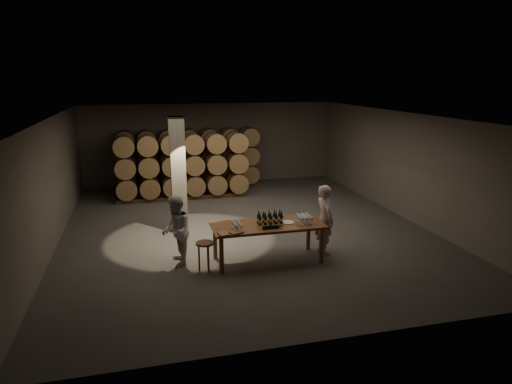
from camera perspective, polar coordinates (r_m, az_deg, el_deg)
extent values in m
plane|color=#4A4846|center=(13.20, -1.50, -4.45)|extent=(12.00, 12.00, 0.00)
plane|color=#605E59|center=(12.55, -1.59, 9.53)|extent=(12.00, 12.00, 0.00)
plane|color=#676159|center=(18.59, -5.69, 6.04)|extent=(10.00, 0.00, 10.00)
plane|color=#676159|center=(7.28, 9.13, -7.13)|extent=(10.00, 0.00, 10.00)
plane|color=#676159|center=(12.67, -24.17, 1.00)|extent=(0.00, 12.00, 12.00)
plane|color=#676159|center=(14.70, 17.85, 3.25)|extent=(0.00, 12.00, 12.00)
cube|color=#6A645C|center=(12.71, -9.69, 2.09)|extent=(0.40, 0.40, 3.20)
cylinder|color=brown|center=(10.14, -4.34, -7.86)|extent=(0.10, 0.10, 0.84)
cylinder|color=brown|center=(10.77, 8.20, -6.63)|extent=(0.10, 0.10, 0.84)
cylinder|color=brown|center=(10.93, -5.14, -6.21)|extent=(0.10, 0.10, 0.84)
cylinder|color=brown|center=(11.52, 6.57, -5.17)|extent=(0.10, 0.10, 0.84)
cube|color=brown|center=(10.63, 1.50, -4.19)|extent=(2.60, 1.10, 0.06)
cube|color=#53321C|center=(17.69, -8.10, 0.46)|extent=(5.48, 0.10, 0.12)
cube|color=#53321C|center=(18.27, -8.31, 0.90)|extent=(5.48, 0.10, 0.12)
cylinder|color=olive|center=(17.80, -15.75, 1.51)|extent=(0.70, 0.95, 0.70)
cylinder|color=black|center=(17.55, -15.77, 1.33)|extent=(0.73, 0.04, 0.73)
cylinder|color=black|center=(18.06, -15.74, 1.68)|extent=(0.73, 0.04, 0.73)
cylinder|color=olive|center=(17.80, -13.25, 1.66)|extent=(0.70, 0.95, 0.70)
cylinder|color=black|center=(17.54, -13.23, 1.48)|extent=(0.73, 0.04, 0.73)
cylinder|color=black|center=(18.05, -13.27, 1.84)|extent=(0.73, 0.04, 0.73)
cylinder|color=olive|center=(17.83, -10.74, 1.81)|extent=(0.70, 0.95, 0.70)
cylinder|color=black|center=(17.57, -10.68, 1.64)|extent=(0.73, 0.04, 0.73)
cylinder|color=black|center=(18.08, -10.80, 1.98)|extent=(0.73, 0.04, 0.73)
cylinder|color=olive|center=(17.89, -8.25, 1.96)|extent=(0.70, 0.95, 0.70)
cylinder|color=black|center=(17.64, -8.16, 1.79)|extent=(0.73, 0.04, 0.73)
cylinder|color=black|center=(18.14, -8.34, 2.13)|extent=(0.73, 0.04, 0.73)
cylinder|color=olive|center=(17.98, -5.78, 2.10)|extent=(0.70, 0.95, 0.70)
cylinder|color=black|center=(17.73, -5.65, 1.93)|extent=(0.73, 0.04, 0.73)
cylinder|color=black|center=(18.24, -5.91, 2.27)|extent=(0.73, 0.04, 0.73)
cylinder|color=olive|center=(18.11, -3.34, 2.24)|extent=(0.70, 0.95, 0.70)
cylinder|color=black|center=(17.86, -3.18, 2.07)|extent=(0.73, 0.04, 0.73)
cylinder|color=black|center=(18.36, -3.50, 2.40)|extent=(0.73, 0.04, 0.73)
cylinder|color=olive|center=(18.27, -0.94, 2.37)|extent=(0.70, 0.95, 0.70)
cylinder|color=black|center=(18.03, -0.75, 2.20)|extent=(0.73, 0.04, 0.73)
cylinder|color=black|center=(18.52, -1.13, 2.53)|extent=(0.73, 0.04, 0.73)
cylinder|color=olive|center=(17.66, -15.92, 3.85)|extent=(0.70, 0.95, 0.70)
cylinder|color=black|center=(17.41, -15.93, 3.70)|extent=(0.73, 0.04, 0.73)
cylinder|color=black|center=(17.92, -15.90, 3.99)|extent=(0.73, 0.04, 0.73)
cylinder|color=olive|center=(17.66, -13.38, 4.01)|extent=(0.70, 0.95, 0.70)
cylinder|color=black|center=(17.40, -13.36, 3.86)|extent=(0.73, 0.04, 0.73)
cylinder|color=black|center=(17.91, -13.40, 4.15)|extent=(0.73, 0.04, 0.73)
cylinder|color=olive|center=(17.69, -10.85, 4.15)|extent=(0.70, 0.95, 0.70)
cylinder|color=black|center=(17.43, -10.80, 4.01)|extent=(0.73, 0.04, 0.73)
cylinder|color=black|center=(17.94, -10.91, 4.29)|extent=(0.73, 0.04, 0.73)
cylinder|color=olive|center=(17.75, -8.34, 4.29)|extent=(0.70, 0.95, 0.70)
cylinder|color=black|center=(17.49, -8.24, 4.15)|extent=(0.73, 0.04, 0.73)
cylinder|color=black|center=(18.00, -8.43, 4.43)|extent=(0.73, 0.04, 0.73)
cylinder|color=olive|center=(17.84, -5.84, 4.42)|extent=(0.70, 0.95, 0.70)
cylinder|color=black|center=(17.59, -5.71, 4.29)|extent=(0.73, 0.04, 0.73)
cylinder|color=black|center=(18.10, -5.97, 4.56)|extent=(0.73, 0.04, 0.73)
cylinder|color=olive|center=(17.97, -3.37, 4.55)|extent=(0.70, 0.95, 0.70)
cylinder|color=black|center=(17.72, -3.21, 4.41)|extent=(0.73, 0.04, 0.73)
cylinder|color=black|center=(18.23, -3.53, 4.68)|extent=(0.73, 0.04, 0.73)
cylinder|color=olive|center=(18.14, -0.95, 4.66)|extent=(0.70, 0.95, 0.70)
cylinder|color=black|center=(17.89, -0.75, 4.52)|extent=(0.73, 0.04, 0.73)
cylinder|color=black|center=(18.39, -1.14, 4.79)|extent=(0.73, 0.04, 0.73)
cylinder|color=olive|center=(17.55, -16.08, 6.23)|extent=(0.70, 0.95, 0.70)
cylinder|color=black|center=(17.29, -16.10, 6.11)|extent=(0.73, 0.04, 0.73)
cylinder|color=black|center=(17.81, -16.06, 6.34)|extent=(0.73, 0.04, 0.73)
cylinder|color=olive|center=(17.55, -13.52, 6.38)|extent=(0.70, 0.95, 0.70)
cylinder|color=black|center=(17.29, -13.50, 6.27)|extent=(0.73, 0.04, 0.73)
cylinder|color=black|center=(17.80, -13.54, 6.49)|extent=(0.73, 0.04, 0.73)
cylinder|color=olive|center=(17.57, -10.97, 6.53)|extent=(0.70, 0.95, 0.70)
cylinder|color=black|center=(17.32, -10.91, 6.42)|extent=(0.73, 0.04, 0.73)
cylinder|color=black|center=(17.83, -11.02, 6.64)|extent=(0.73, 0.04, 0.73)
cylinder|color=olive|center=(17.64, -8.42, 6.66)|extent=(0.70, 0.95, 0.70)
cylinder|color=black|center=(17.38, -8.33, 6.56)|extent=(0.73, 0.04, 0.73)
cylinder|color=black|center=(17.89, -8.51, 6.77)|extent=(0.73, 0.04, 0.73)
cylinder|color=olive|center=(17.73, -5.90, 6.78)|extent=(0.70, 0.95, 0.70)
cylinder|color=black|center=(17.48, -5.77, 6.68)|extent=(0.73, 0.04, 0.73)
cylinder|color=black|center=(17.99, -6.03, 6.88)|extent=(0.73, 0.04, 0.73)
cylinder|color=olive|center=(17.86, -3.41, 6.89)|extent=(0.70, 0.95, 0.70)
cylinder|color=black|center=(17.61, -3.25, 6.78)|extent=(0.73, 0.04, 0.73)
cylinder|color=black|center=(18.12, -3.57, 6.99)|extent=(0.73, 0.04, 0.73)
cylinder|color=olive|center=(18.03, -0.96, 6.97)|extent=(0.70, 0.95, 0.70)
cylinder|color=black|center=(17.78, -0.76, 6.87)|extent=(0.73, 0.04, 0.73)
cylinder|color=black|center=(18.28, -1.15, 7.07)|extent=(0.73, 0.04, 0.73)
cube|color=#53321C|center=(16.30, -8.90, -0.75)|extent=(4.70, 0.10, 0.12)
cube|color=#53321C|center=(16.88, -9.10, -0.24)|extent=(4.70, 0.10, 0.12)
cylinder|color=olive|center=(16.44, -15.83, 0.47)|extent=(0.70, 0.95, 0.70)
cylinder|color=black|center=(16.19, -15.85, 0.26)|extent=(0.73, 0.04, 0.73)
cylinder|color=black|center=(16.69, -15.82, 0.68)|extent=(0.73, 0.04, 0.73)
cylinder|color=olive|center=(16.43, -13.12, 0.64)|extent=(0.70, 0.95, 0.70)
cylinder|color=black|center=(16.18, -13.09, 0.43)|extent=(0.73, 0.04, 0.73)
cylinder|color=black|center=(16.69, -13.14, 0.84)|extent=(0.73, 0.04, 0.73)
cylinder|color=olive|center=(16.46, -10.41, 0.80)|extent=(0.70, 0.95, 0.70)
cylinder|color=black|center=(16.21, -10.34, 0.60)|extent=(0.73, 0.04, 0.73)
cylinder|color=black|center=(16.72, -10.47, 1.00)|extent=(0.73, 0.04, 0.73)
cylinder|color=olive|center=(16.53, -7.71, 0.96)|extent=(0.70, 0.95, 0.70)
cylinder|color=black|center=(16.28, -7.60, 0.76)|extent=(0.73, 0.04, 0.73)
cylinder|color=black|center=(16.78, -7.82, 1.16)|extent=(0.73, 0.04, 0.73)
cylinder|color=olive|center=(16.63, -5.05, 1.12)|extent=(0.70, 0.95, 0.70)
cylinder|color=black|center=(16.38, -4.90, 0.92)|extent=(0.73, 0.04, 0.73)
cylinder|color=black|center=(16.88, -5.19, 1.32)|extent=(0.73, 0.04, 0.73)
cylinder|color=olive|center=(16.77, -2.42, 1.28)|extent=(0.70, 0.95, 0.70)
cylinder|color=black|center=(16.53, -2.23, 1.08)|extent=(0.73, 0.04, 0.73)
cylinder|color=black|center=(17.02, -2.60, 1.47)|extent=(0.73, 0.04, 0.73)
cylinder|color=olive|center=(16.29, -16.01, 3.00)|extent=(0.70, 0.95, 0.70)
cylinder|color=black|center=(16.03, -16.03, 2.83)|extent=(0.73, 0.04, 0.73)
cylinder|color=black|center=(16.54, -15.99, 3.17)|extent=(0.73, 0.04, 0.73)
cylinder|color=olive|center=(16.28, -13.26, 3.17)|extent=(0.70, 0.95, 0.70)
cylinder|color=black|center=(16.02, -13.24, 3.00)|extent=(0.73, 0.04, 0.73)
cylinder|color=black|center=(16.53, -13.29, 3.34)|extent=(0.73, 0.04, 0.73)
cylinder|color=olive|center=(16.31, -10.52, 3.33)|extent=(0.70, 0.95, 0.70)
cylinder|color=black|center=(16.06, -10.46, 3.16)|extent=(0.73, 0.04, 0.73)
cylinder|color=black|center=(16.57, -10.59, 3.49)|extent=(0.73, 0.04, 0.73)
cylinder|color=olive|center=(16.38, -7.80, 3.48)|extent=(0.70, 0.95, 0.70)
cylinder|color=black|center=(16.12, -7.69, 3.32)|extent=(0.73, 0.04, 0.73)
cylinder|color=black|center=(16.63, -7.90, 3.64)|extent=(0.73, 0.04, 0.73)
cylinder|color=olive|center=(16.48, -5.10, 3.63)|extent=(0.70, 0.95, 0.70)
cylinder|color=black|center=(16.23, -4.95, 3.47)|extent=(0.73, 0.04, 0.73)
cylinder|color=black|center=(16.73, -5.25, 3.79)|extent=(0.73, 0.04, 0.73)
cylinder|color=olive|center=(16.62, -2.44, 3.76)|extent=(0.70, 0.95, 0.70)
cylinder|color=black|center=(16.37, -2.25, 3.60)|extent=(0.73, 0.04, 0.73)
cylinder|color=black|center=(16.87, -2.63, 3.92)|extent=(0.73, 0.04, 0.73)
cylinder|color=olive|center=(16.17, -16.19, 5.57)|extent=(0.70, 0.95, 0.70)
cylinder|color=black|center=(15.91, -16.21, 5.44)|extent=(0.73, 0.04, 0.73)
cylinder|color=black|center=(16.42, -16.16, 5.70)|extent=(0.73, 0.04, 0.73)
cylinder|color=olive|center=(16.16, -13.41, 5.74)|extent=(0.70, 0.95, 0.70)
cylinder|color=black|center=(15.90, -13.39, 5.61)|extent=(0.73, 0.04, 0.73)
cylinder|color=black|center=(16.42, -13.43, 5.87)|extent=(0.73, 0.04, 0.73)
cylinder|color=olive|center=(16.19, -10.64, 5.90)|extent=(0.70, 0.95, 0.70)
cylinder|color=black|center=(15.93, -10.57, 5.77)|extent=(0.73, 0.04, 0.73)
cylinder|color=black|center=(16.45, -10.71, 6.03)|extent=(0.73, 0.04, 0.73)
cylinder|color=olive|center=(16.26, -7.89, 6.05)|extent=(0.70, 0.95, 0.70)
cylinder|color=black|center=(16.00, -7.78, 5.92)|extent=(0.73, 0.04, 0.73)
cylinder|color=black|center=(16.51, -7.99, 6.17)|extent=(0.73, 0.04, 0.73)
cylinder|color=olive|center=(16.36, -5.16, 6.18)|extent=(0.70, 0.95, 0.70)
cylinder|color=black|center=(16.11, -5.01, 6.05)|extent=(0.73, 0.04, 0.73)
cylinder|color=black|center=(16.62, -5.31, 6.30)|extent=(0.73, 0.04, 0.73)
cylinder|color=olive|center=(16.50, -2.47, 6.29)|extent=(0.70, 0.95, 0.70)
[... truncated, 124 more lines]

